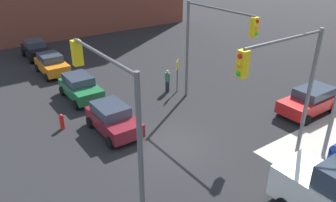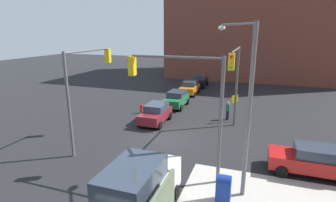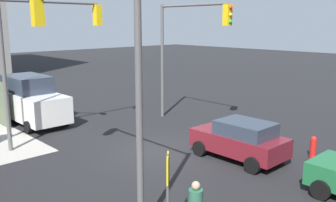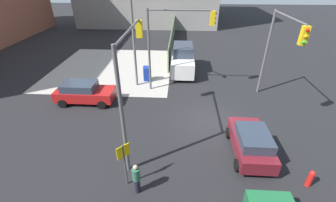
{
  "view_description": "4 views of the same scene",
  "coord_description": "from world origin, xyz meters",
  "px_view_note": "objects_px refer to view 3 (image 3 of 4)",
  "views": [
    {
      "loc": [
        11.94,
        -8.71,
        9.69
      ],
      "look_at": [
        -1.57,
        0.86,
        1.72
      ],
      "focal_mm": 35.0,
      "sensor_mm": 36.0,
      "label": 1
    },
    {
      "loc": [
        16.78,
        6.01,
        7.58
      ],
      "look_at": [
        -1.37,
        -0.24,
        2.48
      ],
      "focal_mm": 28.0,
      "sensor_mm": 36.0,
      "label": 2
    },
    {
      "loc": [
        -11.56,
        10.17,
        5.45
      ],
      "look_at": [
        -1.55,
        0.74,
        2.59
      ],
      "focal_mm": 40.0,
      "sensor_mm": 36.0,
      "label": 3
    },
    {
      "loc": [
        -12.56,
        1.99,
        8.88
      ],
      "look_at": [
        -1.39,
        2.66,
        2.31
      ],
      "focal_mm": 24.0,
      "sensor_mm": 36.0,
      "label": 4
    }
  ],
  "objects_px": {
    "traffic_signal_se_corner": "(186,39)",
    "van_white_delivery": "(31,100)",
    "traffic_signal_nw_corner": "(89,52)",
    "traffic_signal_ne_corner": "(45,43)",
    "fire_hydrant": "(313,147)",
    "hatchback_maroon": "(240,139)"
  },
  "relations": [
    {
      "from": "traffic_signal_nw_corner",
      "to": "hatchback_maroon",
      "type": "xyz_separation_m",
      "value": [
        -0.69,
        -6.43,
        -3.81
      ]
    },
    {
      "from": "traffic_signal_ne_corner",
      "to": "hatchback_maroon",
      "type": "bearing_deg",
      "value": -148.9
    },
    {
      "from": "traffic_signal_ne_corner",
      "to": "traffic_signal_nw_corner",
      "type": "bearing_deg",
      "value": 164.3
    },
    {
      "from": "traffic_signal_se_corner",
      "to": "fire_hydrant",
      "type": "xyz_separation_m",
      "value": [
        -7.61,
        0.3,
        -4.12
      ]
    },
    {
      "from": "fire_hydrant",
      "to": "van_white_delivery",
      "type": "bearing_deg",
      "value": 24.05
    },
    {
      "from": "fire_hydrant",
      "to": "traffic_signal_nw_corner",
      "type": "bearing_deg",
      "value": 72.75
    },
    {
      "from": "traffic_signal_se_corner",
      "to": "van_white_delivery",
      "type": "height_order",
      "value": "traffic_signal_se_corner"
    },
    {
      "from": "traffic_signal_se_corner",
      "to": "van_white_delivery",
      "type": "distance_m",
      "value": 9.21
    },
    {
      "from": "traffic_signal_nw_corner",
      "to": "traffic_signal_ne_corner",
      "type": "height_order",
      "value": "same"
    },
    {
      "from": "traffic_signal_ne_corner",
      "to": "hatchback_maroon",
      "type": "distance_m",
      "value": 9.53
    },
    {
      "from": "traffic_signal_nw_corner",
      "to": "traffic_signal_se_corner",
      "type": "height_order",
      "value": "same"
    },
    {
      "from": "traffic_signal_nw_corner",
      "to": "van_white_delivery",
      "type": "relative_size",
      "value": 1.2
    },
    {
      "from": "traffic_signal_se_corner",
      "to": "van_white_delivery",
      "type": "bearing_deg",
      "value": 47.2
    },
    {
      "from": "fire_hydrant",
      "to": "van_white_delivery",
      "type": "distance_m",
      "value": 14.74
    },
    {
      "from": "van_white_delivery",
      "to": "hatchback_maroon",
      "type": "bearing_deg",
      "value": -161.94
    },
    {
      "from": "traffic_signal_nw_corner",
      "to": "fire_hydrant",
      "type": "height_order",
      "value": "traffic_signal_nw_corner"
    },
    {
      "from": "traffic_signal_nw_corner",
      "to": "fire_hydrant",
      "type": "bearing_deg",
      "value": -107.25
    },
    {
      "from": "fire_hydrant",
      "to": "van_white_delivery",
      "type": "xyz_separation_m",
      "value": [
        13.45,
        6.0,
        0.79
      ]
    },
    {
      "from": "traffic_signal_ne_corner",
      "to": "fire_hydrant",
      "type": "relative_size",
      "value": 6.91
    },
    {
      "from": "traffic_signal_se_corner",
      "to": "traffic_signal_ne_corner",
      "type": "relative_size",
      "value": 1.0
    },
    {
      "from": "hatchback_maroon",
      "to": "van_white_delivery",
      "type": "bearing_deg",
      "value": 18.06
    },
    {
      "from": "fire_hydrant",
      "to": "van_white_delivery",
      "type": "height_order",
      "value": "van_white_delivery"
    }
  ]
}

